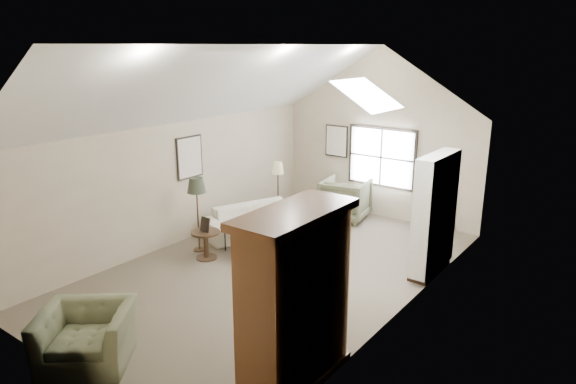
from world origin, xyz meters
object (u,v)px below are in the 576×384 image
Objects in this scene: armoire at (295,299)px; armchair_near at (86,336)px; armchair_far at (345,199)px; coffee_table at (245,243)px; sofa at (255,220)px; side_chair at (437,209)px; side_table at (206,245)px.

armoire reaches higher than armchair_near.
armchair_far is 1.05× the size of coffee_table.
armchair_near is at bearing -80.17° from coffee_table.
coffee_table is at bearing 60.97° from armchair_near.
armchair_near is 1.07× the size of armchair_far.
sofa is 2.02× the size of side_chair.
coffee_table is 0.76m from side_table.
coffee_table is at bearing -126.80° from sofa.
armoire is 4.08m from coffee_table.
side_chair is (2.11, 0.34, 0.06)m from armchair_far.
armchair_far is at bearing 53.23° from armchair_near.
armchair_near is 2.04× the size of side_table.
sofa is 1.95× the size of armchair_near.
sofa is 1.60m from side_table.
armchair_far is at bearing -4.05° from sofa.
armchair_near is (1.29, -4.92, 0.04)m from sofa.
coffee_table is 4.29m from side_chair.
sofa is 5.09m from armchair_near.
armchair_near is at bearing -151.41° from armoire.
armchair_far is 1.92× the size of side_table.
sofa is at bearing 51.91° from armchair_far.
sofa is 2.32m from armchair_far.
side_chair is (1.85, 7.33, 0.18)m from armchair_near.
side_table is (0.10, -1.60, -0.05)m from sofa.
side_chair reaches higher than side_table.
armchair_near is at bearing -119.78° from side_chair.
armoire reaches higher than side_chair.
armchair_near is 7.00m from armchair_far.
sofa is 3.99× the size of side_table.
armchair_near is 3.53m from side_table.
side_chair is at bearing 53.96° from coffee_table.
side_chair is at bearing 177.85° from armchair_far.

